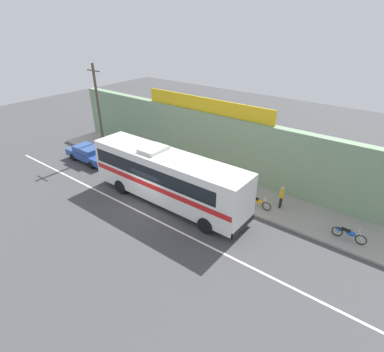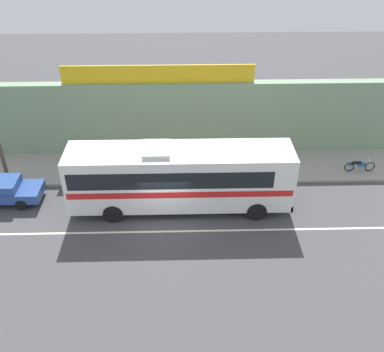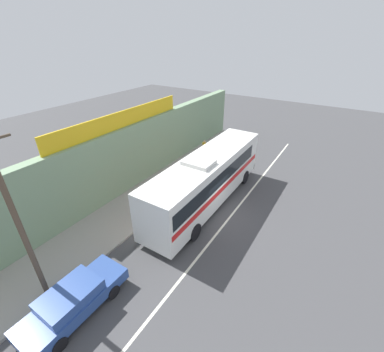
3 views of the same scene
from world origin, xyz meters
name	(u,v)px [view 1 (image 1 of 3)]	position (x,y,z in m)	size (l,w,h in m)	color
ground_plane	(147,206)	(0.00, 0.00, 0.00)	(70.00, 70.00, 0.00)	#444447
sidewalk_slab	(193,177)	(0.00, 5.20, 0.07)	(30.00, 3.60, 0.14)	gray
storefront_facade	(209,142)	(0.00, 7.35, 2.40)	(30.00, 0.70, 4.80)	gray
storefront_billboard	(206,105)	(-0.43, 7.35, 5.35)	(11.63, 0.12, 1.10)	gold
road_center_stripe	(138,211)	(0.00, -0.80, 0.00)	(30.00, 0.14, 0.01)	silver
intercity_bus	(167,175)	(0.75, 1.29, 2.07)	(11.79, 2.65, 3.78)	white
parked_car	(89,153)	(-9.20, 2.06, 0.74)	(4.58, 1.82, 1.37)	#2D4C93
utility_pole	(99,109)	(-9.39, 3.89, 4.24)	(1.60, 0.22, 7.93)	brown
motorcycle_red	(258,202)	(6.11, 4.28, 0.57)	(1.86, 0.56, 0.94)	black
motorcycle_black	(349,234)	(11.75, 4.37, 0.57)	(1.88, 0.56, 0.94)	black
pedestrian_by_curb	(282,195)	(7.31, 5.20, 1.05)	(0.30, 0.48, 1.58)	black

